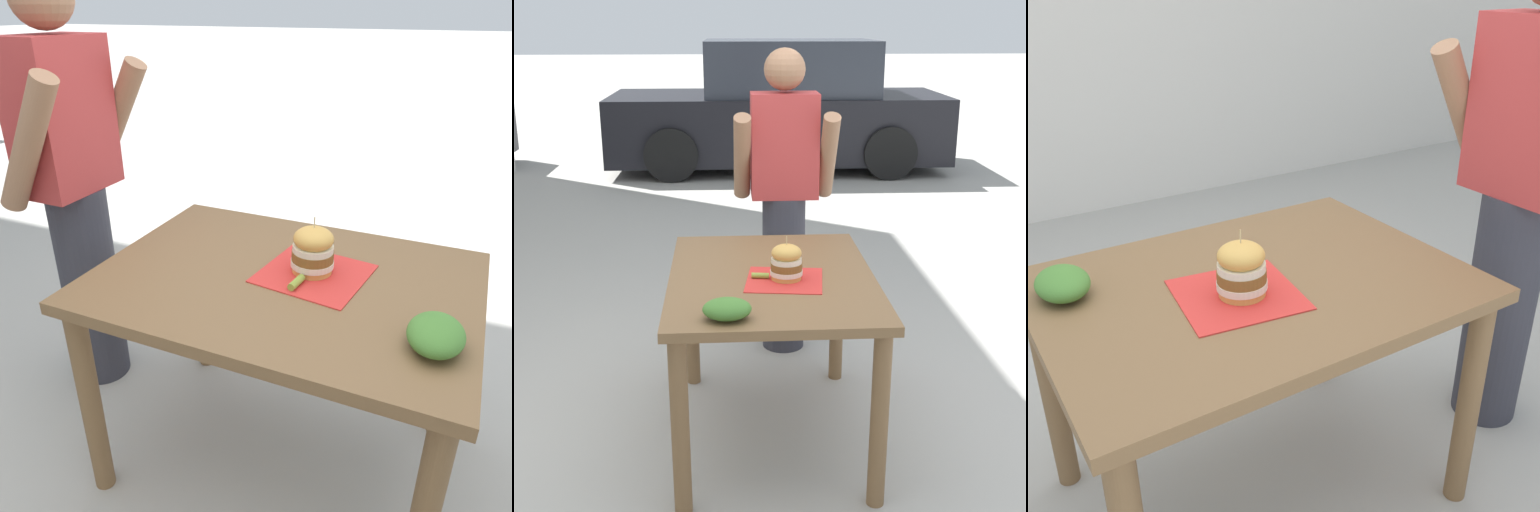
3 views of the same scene
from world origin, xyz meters
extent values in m
plane|color=#ADAAA3|center=(0.00, 0.00, 0.00)|extent=(80.00, 80.00, 0.00)
cube|color=brown|center=(0.00, 0.00, 0.76)|extent=(0.87, 1.18, 0.04)
cylinder|color=brown|center=(-0.38, -0.53, 0.37)|extent=(0.07, 0.07, 0.74)
cylinder|color=brown|center=(-0.38, 0.53, 0.37)|extent=(0.07, 0.07, 0.74)
cylinder|color=brown|center=(0.38, 0.53, 0.37)|extent=(0.07, 0.07, 0.74)
cube|color=red|center=(0.05, -0.08, 0.79)|extent=(0.35, 0.35, 0.00)
cylinder|color=gold|center=(0.06, -0.07, 0.80)|extent=(0.13, 0.13, 0.02)
cylinder|color=silver|center=(0.06, -0.07, 0.82)|extent=(0.14, 0.14, 0.02)
cylinder|color=brown|center=(0.06, -0.07, 0.84)|extent=(0.13, 0.13, 0.03)
cylinder|color=silver|center=(0.06, -0.07, 0.87)|extent=(0.13, 0.13, 0.02)
ellipsoid|color=gold|center=(0.06, -0.07, 0.90)|extent=(0.13, 0.13, 0.07)
cylinder|color=#D1B77F|center=(0.06, -0.07, 0.95)|extent=(0.00, 0.00, 0.05)
cylinder|color=#8EA83D|center=(-0.05, -0.06, 0.80)|extent=(0.08, 0.03, 0.02)
ellipsoid|color=#477F33|center=(-0.19, -0.47, 0.82)|extent=(0.18, 0.14, 0.08)
cylinder|color=#33333D|center=(0.13, 0.95, 0.45)|extent=(0.24, 0.24, 0.90)
cube|color=#B73838|center=(0.13, 0.95, 1.18)|extent=(0.36, 0.22, 0.56)
cylinder|color=#9E7051|center=(-0.10, 0.89, 1.13)|extent=(0.09, 0.34, 0.50)
cube|color=black|center=(-5.13, 6.28, 0.54)|extent=(4.21, 1.73, 0.80)
cylinder|color=black|center=(-6.44, 5.49, 0.32)|extent=(0.64, 0.23, 0.64)
cylinder|color=black|center=(-6.43, 7.10, 0.32)|extent=(0.64, 0.23, 0.64)
cylinder|color=black|center=(-3.83, 5.47, 0.32)|extent=(0.64, 0.23, 0.64)
camera|label=1|loc=(-1.30, -0.48, 1.55)|focal=35.00mm
camera|label=2|loc=(-0.19, -2.87, 1.82)|focal=50.00mm
camera|label=3|loc=(1.30, -0.73, 1.57)|focal=42.00mm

